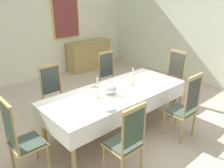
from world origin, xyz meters
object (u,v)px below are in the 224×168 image
chair_north_a (55,95)px  spoon_secondary (93,87)px  bowl_near_left (109,108)px  chair_head_east (173,78)px  soup_tureen (110,88)px  spoon_primary (101,111)px  sideboard (89,55)px  candlestick_west (98,90)px  dining_table (116,95)px  chair_south_a (126,141)px  candlestick_east (133,78)px  chair_head_west (21,138)px  bowl_near_right (99,85)px  framed_painting (66,14)px  chair_north_b (110,78)px  chair_south_b (185,107)px

chair_north_a → spoon_secondary: chair_north_a is taller
chair_north_a → bowl_near_left: (0.15, -1.37, 0.21)m
chair_head_east → soup_tureen: (-1.86, -0.00, 0.28)m
spoon_primary → sideboard: 4.29m
candlestick_west → bowl_near_left: (-0.12, -0.42, -0.12)m
candlestick_west → dining_table: bearing=0.0°
chair_south_a → sideboard: chair_south_a is taller
chair_south_a → candlestick_east: bearing=40.7°
chair_head_west → soup_tureen: bearing=90.0°
chair_south_a → bowl_near_right: (0.61, 1.32, 0.22)m
candlestick_east → spoon_secondary: bearing=146.6°
chair_head_west → candlestick_west: size_ratio=3.33×
candlestick_west → sideboard: 3.84m
soup_tureen → framed_painting: framed_painting is taller
dining_table → chair_south_a: bearing=-126.1°
chair_north_b → candlestick_west: (-1.09, -0.95, 0.32)m
chair_north_a → sideboard: size_ratio=0.79×
candlestick_east → spoon_primary: size_ratio=1.90×
chair_head_east → framed_painting: size_ratio=0.84×
chair_south_a → chair_head_east: 2.58m
dining_table → spoon_secondary: (-0.20, 0.40, 0.08)m
chair_north_a → chair_head_east: bearing=158.5°
candlestick_west → bowl_near_left: 0.46m
chair_south_b → chair_head_east: 1.40m
chair_north_b → chair_head_west: size_ratio=0.99×
chair_south_a → candlestick_east: (1.10, 0.94, 0.33)m
chair_head_west → candlestick_east: size_ratio=3.44×
sideboard → bowl_near_right: bearing=56.9°
chair_north_b → framed_painting: (0.46, 2.46, 1.16)m
chair_south_a → bowl_near_right: chair_south_a is taller
chair_north_b → bowl_near_right: size_ratio=6.18×
chair_south_a → chair_head_west: chair_head_west is taller
chair_head_west → bowl_near_right: bearing=102.9°
chair_north_b → bowl_near_left: chair_north_b is taller
dining_table → soup_tureen: bearing=180.0°
chair_north_b → sideboard: bearing=-115.4°
chair_north_b → spoon_primary: 1.91m
chair_north_b → spoon_secondary: (-0.88, -0.54, 0.19)m
candlestick_west → soup_tureen: bearing=0.0°
chair_south_a → framed_painting: (1.83, 4.35, 1.17)m
chair_head_east → candlestick_east: (-1.30, -0.00, 0.31)m
chair_head_east → framed_painting: (-0.56, 3.41, 1.15)m
spoon_secondary → framed_painting: 3.43m
dining_table → chair_north_b: (0.68, 0.95, -0.11)m
soup_tureen → sideboard: soup_tureen is taller
chair_south_b → bowl_near_right: 1.54m
candlestick_east → framed_painting: framed_painting is taller
dining_table → soup_tureen: soup_tureen is taller
soup_tureen → spoon_secondary: soup_tureen is taller
soup_tureen → sideboard: size_ratio=0.18×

